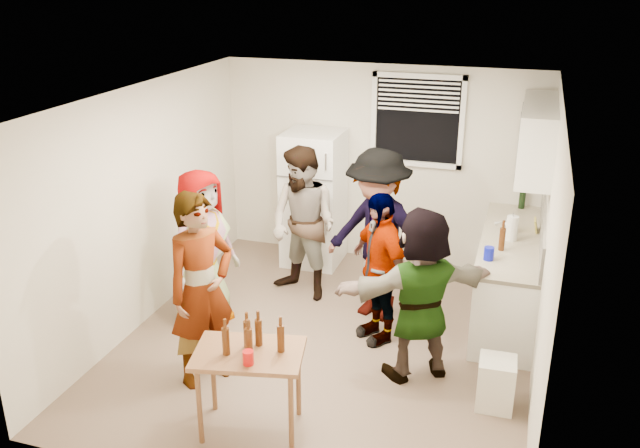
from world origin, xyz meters
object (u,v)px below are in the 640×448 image
(wine_bottle, at_px, (521,208))
(guest_black, at_px, (377,337))
(refrigerator, at_px, (314,198))
(serving_table, at_px, (252,427))
(beer_bottle_counter, at_px, (501,250))
(kettle, at_px, (509,232))
(guest_back_right, at_px, (375,314))
(blue_cup, at_px, (488,260))
(trash_bin, at_px, (496,381))
(guest_stripe, at_px, (208,377))
(guest_back_left, at_px, (304,294))
(guest_orange, at_px, (416,373))
(beer_bottle_table, at_px, (259,345))
(red_cup, at_px, (248,364))
(guest_grey, at_px, (207,319))

(wine_bottle, relative_size, guest_black, 0.19)
(refrigerator, xyz_separation_m, serving_table, (0.56, -3.39, -0.85))
(beer_bottle_counter, xyz_separation_m, serving_table, (-1.79, -2.29, -0.90))
(kettle, bearing_deg, serving_table, -122.46)
(refrigerator, distance_m, guest_back_right, 1.81)
(blue_cup, bearing_deg, trash_bin, -79.23)
(guest_stripe, bearing_deg, beer_bottle_counter, -24.56)
(refrigerator, bearing_deg, guest_back_left, -78.67)
(guest_orange, bearing_deg, wine_bottle, -140.57)
(beer_bottle_table, bearing_deg, guest_back_left, 99.99)
(serving_table, relative_size, guest_black, 0.55)
(trash_bin, relative_size, guest_stripe, 0.25)
(beer_bottle_counter, distance_m, guest_black, 1.55)
(guest_stripe, bearing_deg, trash_bin, -51.74)
(beer_bottle_table, bearing_deg, guest_back_right, 76.87)
(serving_table, height_order, guest_stripe, serving_table)
(red_cup, bearing_deg, kettle, 59.45)
(beer_bottle_counter, distance_m, beer_bottle_table, 2.79)
(refrigerator, relative_size, red_cup, 14.92)
(kettle, distance_m, guest_orange, 1.97)
(trash_bin, bearing_deg, guest_stripe, -172.14)
(beer_bottle_table, relative_size, guest_back_right, 0.12)
(beer_bottle_table, distance_m, guest_back_left, 2.46)
(serving_table, distance_m, guest_orange, 1.68)
(wine_bottle, bearing_deg, beer_bottle_table, -118.26)
(kettle, relative_size, beer_bottle_counter, 0.93)
(guest_back_right, bearing_deg, guest_orange, -36.31)
(refrigerator, distance_m, guest_orange, 2.90)
(refrigerator, xyz_separation_m, beer_bottle_counter, (2.35, -1.10, 0.05))
(guest_back_left, distance_m, guest_orange, 1.96)
(guest_black, bearing_deg, refrigerator, 172.50)
(kettle, distance_m, guest_black, 1.84)
(blue_cup, relative_size, guest_stripe, 0.07)
(kettle, distance_m, serving_table, 3.50)
(wine_bottle, height_order, red_cup, wine_bottle)
(beer_bottle_counter, height_order, serving_table, beer_bottle_counter)
(refrigerator, relative_size, guest_grey, 1.01)
(guest_grey, distance_m, guest_orange, 2.37)
(kettle, distance_m, red_cup, 3.49)
(blue_cup, distance_m, guest_back_right, 1.48)
(serving_table, relative_size, guest_stripe, 0.48)
(refrigerator, distance_m, beer_bottle_counter, 2.59)
(refrigerator, relative_size, serving_table, 1.97)
(wine_bottle, bearing_deg, red_cup, -116.08)
(beer_bottle_counter, bearing_deg, trash_bin, -85.64)
(kettle, distance_m, guest_back_left, 2.42)
(serving_table, bearing_deg, red_cup, -67.19)
(guest_back_left, distance_m, guest_back_right, 0.92)
(refrigerator, xyz_separation_m, trash_bin, (2.46, -2.48, -0.60))
(guest_back_right, distance_m, guest_orange, 1.18)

